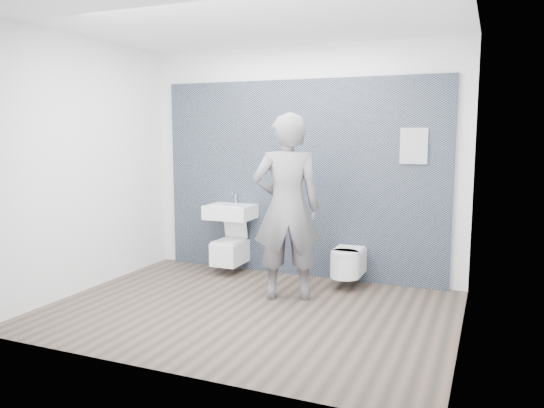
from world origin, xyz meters
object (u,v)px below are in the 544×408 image
at_px(toilet_square, 230,251).
at_px(visitor, 287,207).
at_px(washbasin, 230,211).
at_px(toilet_rounded, 347,262).

height_order(toilet_square, visitor, visitor).
bearing_deg(washbasin, toilet_square, -90.00).
distance_m(washbasin, toilet_square, 0.50).
xyz_separation_m(toilet_square, toilet_rounded, (1.53, -0.05, 0.00)).
distance_m(toilet_square, visitor, 1.42).
xyz_separation_m(washbasin, visitor, (1.03, -0.70, 0.20)).
height_order(toilet_rounded, visitor, visitor).
distance_m(washbasin, toilet_rounded, 1.61).
bearing_deg(washbasin, visitor, -34.26).
bearing_deg(washbasin, toilet_rounded, -2.40).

